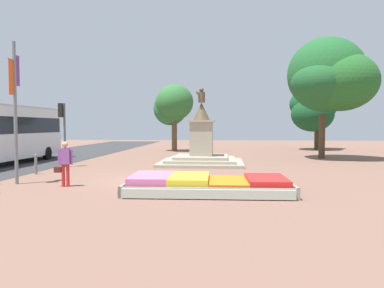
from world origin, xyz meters
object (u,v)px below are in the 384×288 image
(statue_monument, at_px, (201,150))
(banner_pole, at_px, (15,107))
(flower_planter, at_px, (206,185))
(traffic_light_mid_block, at_px, (63,123))
(kerb_bollard_mid_b, at_px, (36,164))
(pedestrian_with_handbag, at_px, (65,161))
(city_bus, at_px, (0,131))

(statue_monument, relative_size, banner_pole, 0.88)
(flower_planter, xyz_separation_m, traffic_light_mid_block, (-8.64, 7.48, 2.27))
(flower_planter, relative_size, traffic_light_mid_block, 1.63)
(flower_planter, distance_m, kerb_bollard_mid_b, 9.61)
(pedestrian_with_handbag, bearing_deg, statue_monument, 62.12)
(flower_planter, height_order, statue_monument, statue_monument)
(city_bus, bearing_deg, flower_planter, -32.18)
(traffic_light_mid_block, relative_size, kerb_bollard_mid_b, 3.65)
(traffic_light_mid_block, height_order, kerb_bollard_mid_b, traffic_light_mid_block)
(statue_monument, height_order, kerb_bollard_mid_b, statue_monument)
(city_bus, bearing_deg, banner_pole, -53.86)
(flower_planter, bearing_deg, kerb_bollard_mid_b, 153.66)
(kerb_bollard_mid_b, bearing_deg, banner_pole, -75.72)
(banner_pole, relative_size, kerb_bollard_mid_b, 5.75)
(statue_monument, bearing_deg, pedestrian_with_handbag, -117.88)
(statue_monument, xyz_separation_m, traffic_light_mid_block, (-7.86, -2.37, 1.63))
(pedestrian_with_handbag, bearing_deg, banner_pole, 168.83)
(kerb_bollard_mid_b, bearing_deg, pedestrian_with_handbag, -49.08)
(city_bus, bearing_deg, statue_monument, 8.31)
(banner_pole, distance_m, pedestrian_with_handbag, 3.13)
(statue_monument, height_order, banner_pole, banner_pole)
(statue_monument, bearing_deg, flower_planter, -85.43)
(statue_monument, distance_m, city_bus, 12.24)
(flower_planter, relative_size, banner_pole, 1.04)
(pedestrian_with_handbag, distance_m, kerb_bollard_mid_b, 4.64)
(traffic_light_mid_block, xyz_separation_m, pedestrian_with_handbag, (3.06, -6.70, -1.52))
(flower_planter, relative_size, pedestrian_with_handbag, 3.38)
(banner_pole, xyz_separation_m, kerb_bollard_mid_b, (-0.77, 3.04, -2.61))
(statue_monument, xyz_separation_m, kerb_bollard_mid_b, (-7.82, -5.58, -0.37))
(traffic_light_mid_block, distance_m, pedestrian_with_handbag, 7.52)
(traffic_light_mid_block, height_order, city_bus, traffic_light_mid_block)
(traffic_light_mid_block, relative_size, banner_pole, 0.63)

